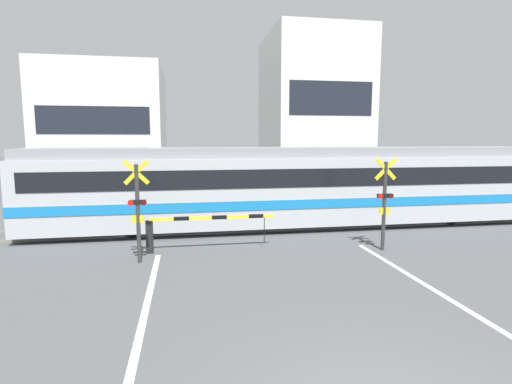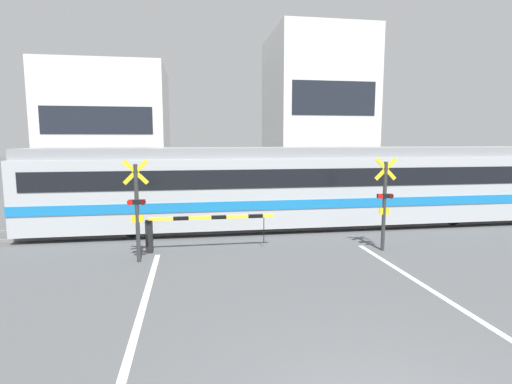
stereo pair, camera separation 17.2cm
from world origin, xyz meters
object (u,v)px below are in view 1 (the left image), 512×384
(crossing_signal_left, at_px, (138,207))
(crossing_signal_right, at_px, (385,200))
(crossing_barrier_near, at_px, (185,226))
(crossing_barrier_far, at_px, (287,195))
(pedestrian, at_px, (238,183))
(commuter_train, at_px, (298,184))

(crossing_signal_left, distance_m, crossing_signal_right, 7.11)
(crossing_barrier_near, bearing_deg, crossing_signal_right, -8.46)
(crossing_signal_right, bearing_deg, crossing_barrier_far, 100.27)
(pedestrian, bearing_deg, crossing_signal_right, -73.03)
(crossing_barrier_near, height_order, crossing_signal_left, crossing_signal_left)
(commuter_train, distance_m, crossing_barrier_near, 5.13)
(pedestrian, bearing_deg, commuter_train, -77.46)
(crossing_barrier_far, height_order, crossing_signal_left, crossing_signal_left)
(crossing_signal_left, bearing_deg, crossing_barrier_far, 49.44)
(crossing_signal_left, relative_size, pedestrian, 1.61)
(crossing_barrier_far, relative_size, pedestrian, 2.20)
(crossing_barrier_near, relative_size, crossing_signal_right, 1.37)
(crossing_barrier_near, distance_m, crossing_signal_left, 1.71)
(commuter_train, relative_size, crossing_barrier_near, 5.10)
(crossing_barrier_near, relative_size, crossing_signal_left, 1.37)
(crossing_barrier_near, distance_m, crossing_signal_right, 5.98)
(commuter_train, relative_size, crossing_signal_left, 6.98)
(crossing_barrier_far, bearing_deg, pedestrian, 119.59)
(crossing_barrier_near, xyz_separation_m, pedestrian, (2.79, 9.22, 0.25))
(crossing_signal_left, bearing_deg, crossing_signal_right, 0.00)
(commuter_train, relative_size, crossing_signal_right, 6.98)
(commuter_train, bearing_deg, crossing_signal_left, -146.28)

